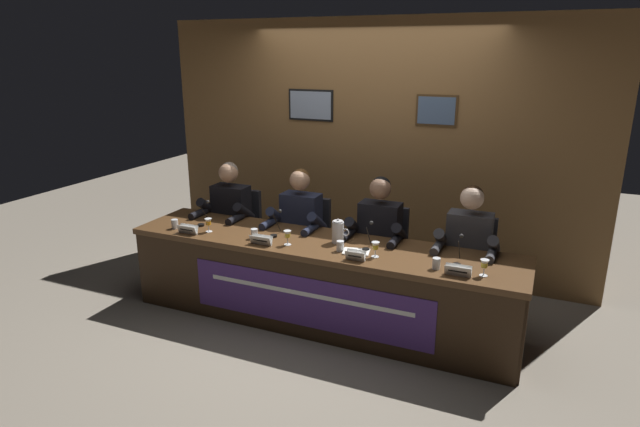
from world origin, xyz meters
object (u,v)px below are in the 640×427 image
microphone_center_left (276,227)px  nameplate_center_right (355,255)px  panelist_far_right (467,248)px  nameplate_far_right (458,271)px  water_cup_center_left (254,234)px  water_cup_far_left (175,224)px  nameplate_far_left (188,229)px  nameplate_center_left (261,240)px  conference_table (315,272)px  microphone_center_right (368,240)px  microphone_far_right (458,255)px  water_cup_center_right (340,247)px  microphone_far_left (203,217)px  water_cup_far_right (436,264)px  panelist_far_left (227,215)px  chair_center_left (307,246)px  panelist_center_left (297,225)px  panelist_center_right (377,236)px  juice_glass_far_right (484,265)px  chair_far_right (468,271)px  juice_glass_far_left (208,223)px  juice_glass_center_left (287,235)px  juice_glass_center_right (375,247)px  document_stack_center_right (356,252)px  chair_far_left (239,235)px  water_pitcher_central (338,232)px  chair_center_right (382,258)px

microphone_center_left → nameplate_center_right: bearing=-17.6°
panelist_far_right → nameplate_far_right: panelist_far_right is taller
water_cup_center_left → water_cup_far_left: bearing=-175.8°
nameplate_far_left → nameplate_center_right: bearing=0.1°
nameplate_center_left → conference_table: bearing=19.2°
microphone_center_right → microphone_far_right: (0.73, -0.03, 0.00)m
water_cup_center_right → microphone_far_left: bearing=175.1°
microphone_center_left → nameplate_center_right: microphone_center_left is taller
water_cup_far_right → panelist_far_left: bearing=166.0°
chair_center_left → panelist_center_left: 0.34m
panelist_center_right → juice_glass_far_right: size_ratio=9.99×
nameplate_far_left → water_cup_far_left: bearing=160.3°
microphone_center_right → chair_far_right: bearing=37.2°
juice_glass_far_left → panelist_far_right: bearing=13.4°
juice_glass_center_left → juice_glass_far_right: size_ratio=1.00×
water_cup_center_left → nameplate_far_left: bearing=-167.9°
panelist_center_left → juice_glass_center_right: bearing=-28.5°
document_stack_center_right → chair_far_left: bearing=156.3°
nameplate_center_right → juice_glass_center_right: size_ratio=1.26×
panelist_far_left → water_cup_center_right: bearing=-19.3°
juice_glass_center_right → juice_glass_center_left: bearing=-177.6°
water_cup_center_left → nameplate_center_right: 0.98m
juice_glass_center_right → water_pitcher_central: water_pitcher_central is taller
water_cup_far_left → chair_center_left: bearing=38.4°
panelist_center_left → water_cup_far_right: panelist_center_left is taller
chair_center_left → microphone_far_right: microphone_far_right is taller
juice_glass_far_left → microphone_center_right: size_ratio=0.57×
panelist_center_left → juice_glass_far_right: panelist_center_left is taller
juice_glass_far_left → nameplate_center_right: size_ratio=0.80×
juice_glass_center_left → microphone_center_left: size_ratio=0.57×
juice_glass_center_right → panelist_far_right: (0.63, 0.50, -0.09)m
microphone_far_left → microphone_center_left: same height
juice_glass_far_right → water_cup_far_right: bearing=-178.8°
panelist_center_left → nameplate_center_right: panelist_center_left is taller
juice_glass_center_right → nameplate_far_right: (0.66, -0.11, -0.05)m
panelist_center_right → water_cup_far_left: bearing=-162.1°
water_cup_far_left → chair_center_right: bearing=23.7°
water_pitcher_central → conference_table: bearing=-133.2°
nameplate_far_right → chair_center_left: bearing=152.8°
microphone_center_right → water_cup_center_right: bearing=-145.7°
water_cup_far_left → chair_center_left: (0.96, 0.76, -0.32)m
nameplate_center_left → juice_glass_center_left: juice_glass_center_left is taller
chair_far_right → water_cup_far_right: size_ratio=10.72×
nameplate_far_right → nameplate_center_left: bearing=-179.9°
panelist_center_right → nameplate_center_left: bearing=-142.9°
nameplate_far_right → microphone_center_right: bearing=161.9°
water_cup_far_left → chair_far_right: chair_far_right is taller
nameplate_center_left → chair_far_right: 1.81m
conference_table → microphone_center_left: 0.53m
juice_glass_far_left → panelist_center_right: size_ratio=0.10×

